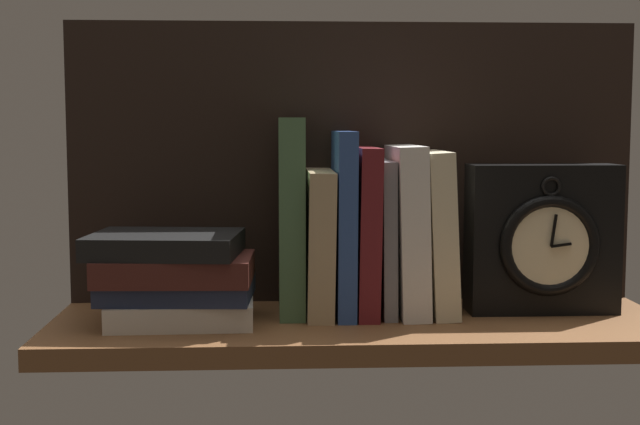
{
  "coord_description": "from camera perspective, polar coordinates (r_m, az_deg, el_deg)",
  "views": [
    {
      "loc": [
        -10.28,
        -103.78,
        23.4
      ],
      "look_at": [
        -4.74,
        4.06,
        12.62
      ],
      "focal_mm": 49.1,
      "sensor_mm": 36.0,
      "label": 1
    }
  ],
  "objects": [
    {
      "name": "ground_plane",
      "position": [
        1.07,
        2.67,
        -7.6
      ],
      "size": [
        74.67,
        25.26,
        2.5
      ],
      "primitive_type": "cube",
      "color": "brown"
    },
    {
      "name": "back_panel",
      "position": [
        1.16,
        2.14,
        3.25
      ],
      "size": [
        74.67,
        1.2,
        36.86
      ],
      "primitive_type": "cube",
      "color": "black",
      "rests_on": "ground_plane"
    },
    {
      "name": "book_green_romantic",
      "position": [
        1.08,
        -1.87,
        -0.25
      ],
      "size": [
        3.23,
        12.08,
        24.32
      ],
      "primitive_type": "cube",
      "rotation": [
        0.0,
        -0.0,
        0.0
      ],
      "color": "#476B44",
      "rests_on": "ground_plane"
    },
    {
      "name": "book_tan_shortstories",
      "position": [
        1.09,
        -0.05,
        -1.94
      ],
      "size": [
        3.48,
        14.74,
        17.88
      ],
      "primitive_type": "cube",
      "rotation": [
        0.0,
        0.02,
        0.0
      ],
      "color": "tan",
      "rests_on": "ground_plane"
    },
    {
      "name": "book_blue_modern",
      "position": [
        1.09,
        1.55,
        -0.66
      ],
      "size": [
        2.38,
        14.68,
        22.7
      ],
      "primitive_type": "cube",
      "rotation": [
        0.0,
        0.01,
        0.0
      ],
      "color": "#2D4C8E",
      "rests_on": "ground_plane"
    },
    {
      "name": "book_maroon_dawkins",
      "position": [
        1.09,
        2.96,
        -1.17
      ],
      "size": [
        2.9,
        14.6,
        20.75
      ],
      "primitive_type": "cube",
      "rotation": [
        0.0,
        0.02,
        0.0
      ],
      "color": "maroon",
      "rests_on": "ground_plane"
    },
    {
      "name": "book_gray_chess",
      "position": [
        1.1,
        4.22,
        -1.58
      ],
      "size": [
        1.86,
        12.91,
        19.1
      ],
      "primitive_type": "cube",
      "rotation": [
        0.0,
        -0.01,
        0.0
      ],
      "color": "gray",
      "rests_on": "ground_plane"
    },
    {
      "name": "book_white_catcher",
      "position": [
        1.1,
        5.7,
        -1.1
      ],
      "size": [
        4.1,
        14.73,
        20.98
      ],
      "primitive_type": "cube",
      "rotation": [
        0.0,
        -0.03,
        0.0
      ],
      "color": "silver",
      "rests_on": "ground_plane"
    },
    {
      "name": "book_cream_twain",
      "position": [
        1.1,
        7.52,
        -1.27
      ],
      "size": [
        4.1,
        14.08,
        20.31
      ],
      "primitive_type": "cube",
      "rotation": [
        0.0,
        -0.05,
        0.0
      ],
      "color": "beige",
      "rests_on": "ground_plane"
    },
    {
      "name": "framed_clock",
      "position": [
        1.13,
        14.33,
        -1.71
      ],
      "size": [
        18.58,
        6.96,
        18.58
      ],
      "color": "black",
      "rests_on": "ground_plane"
    },
    {
      "name": "book_stack_side",
      "position": [
        1.05,
        -9.41,
        -4.22
      ],
      "size": [
        19.61,
        14.66,
        10.75
      ],
      "color": "beige",
      "rests_on": "ground_plane"
    }
  ]
}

